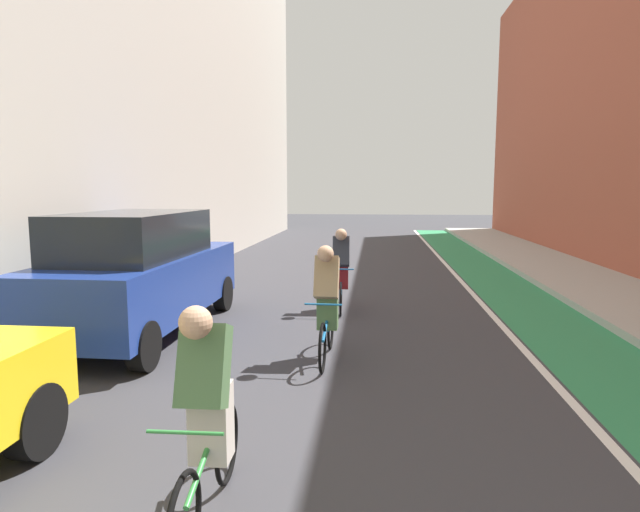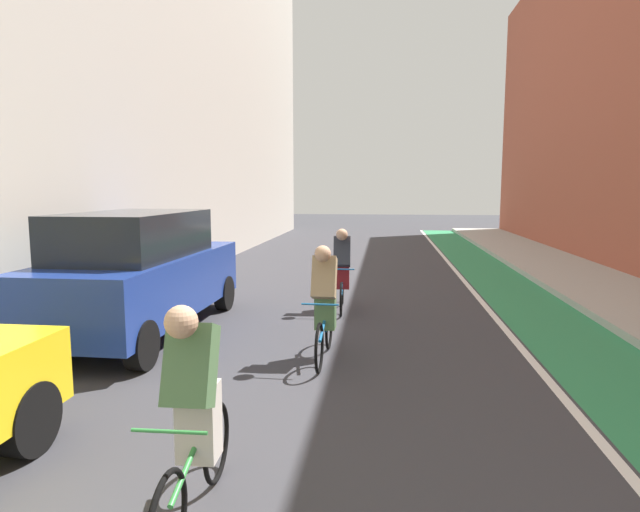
{
  "view_description": "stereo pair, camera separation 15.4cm",
  "coord_description": "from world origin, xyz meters",
  "px_view_note": "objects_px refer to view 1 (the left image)",
  "views": [
    {
      "loc": [
        0.45,
        1.31,
        2.35
      ],
      "look_at": [
        -0.49,
        10.37,
        1.2
      ],
      "focal_mm": 30.13,
      "sensor_mm": 36.0,
      "label": 1
    },
    {
      "loc": [
        0.61,
        1.33,
        2.35
      ],
      "look_at": [
        -0.49,
        10.37,
        1.2
      ],
      "focal_mm": 30.13,
      "sensor_mm": 36.0,
      "label": 2
    }
  ],
  "objects_px": {
    "cyclist_lead": "(207,412)",
    "cyclist_trailing": "(341,269)",
    "parked_suv_blue": "(140,272)",
    "cyclist_mid": "(327,299)"
  },
  "relations": [
    {
      "from": "cyclist_lead",
      "to": "cyclist_trailing",
      "type": "bearing_deg",
      "value": 85.82
    },
    {
      "from": "cyclist_mid",
      "to": "cyclist_trailing",
      "type": "height_order",
      "value": "cyclist_mid"
    },
    {
      "from": "cyclist_mid",
      "to": "cyclist_lead",
      "type": "bearing_deg",
      "value": -97.77
    },
    {
      "from": "cyclist_mid",
      "to": "cyclist_trailing",
      "type": "xyz_separation_m",
      "value": [
        -0.01,
        3.08,
        -0.04
      ]
    },
    {
      "from": "cyclist_lead",
      "to": "cyclist_mid",
      "type": "bearing_deg",
      "value": 82.23
    },
    {
      "from": "cyclist_mid",
      "to": "cyclist_trailing",
      "type": "distance_m",
      "value": 3.08
    },
    {
      "from": "parked_suv_blue",
      "to": "cyclist_mid",
      "type": "relative_size",
      "value": 2.72
    },
    {
      "from": "parked_suv_blue",
      "to": "cyclist_trailing",
      "type": "xyz_separation_m",
      "value": [
        3.09,
        2.09,
        -0.21
      ]
    },
    {
      "from": "cyclist_trailing",
      "to": "cyclist_lead",
      "type": "bearing_deg",
      "value": -94.18
    },
    {
      "from": "parked_suv_blue",
      "to": "cyclist_trailing",
      "type": "bearing_deg",
      "value": 34.07
    }
  ]
}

